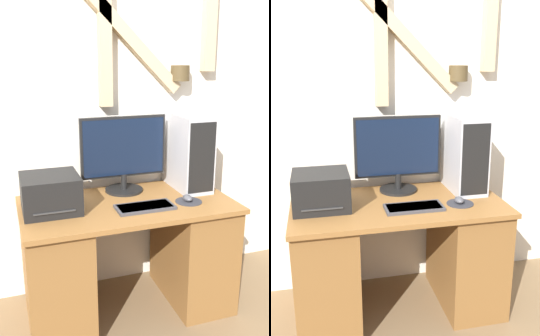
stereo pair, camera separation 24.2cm
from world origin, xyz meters
TOP-DOWN VIEW (x-y plane):
  - wall_back at (-0.00, 0.75)m, footprint 6.40×0.18m
  - desk at (0.00, 0.35)m, footprint 1.33×0.70m
  - monitor at (0.05, 0.57)m, footprint 0.58×0.26m
  - keyboard at (0.07, 0.22)m, footprint 0.35×0.16m
  - mousepad at (0.37, 0.24)m, footprint 0.17×0.17m
  - mouse at (0.37, 0.25)m, footprint 0.05×0.08m
  - computer_tower at (0.49, 0.50)m, footprint 0.20×0.40m
  - printer at (-0.47, 0.37)m, footprint 0.33×0.33m

SIDE VIEW (x-z plane):
  - desk at x=0.00m, z-range 0.01..0.77m
  - mousepad at x=0.37m, z-range 0.76..0.76m
  - keyboard at x=0.07m, z-range 0.76..0.78m
  - mouse at x=0.37m, z-range 0.76..0.80m
  - printer at x=-0.47m, z-range 0.76..0.98m
  - computer_tower at x=0.49m, z-range 0.76..1.27m
  - monitor at x=0.05m, z-range 0.78..1.29m
  - wall_back at x=0.00m, z-range 0.02..2.72m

